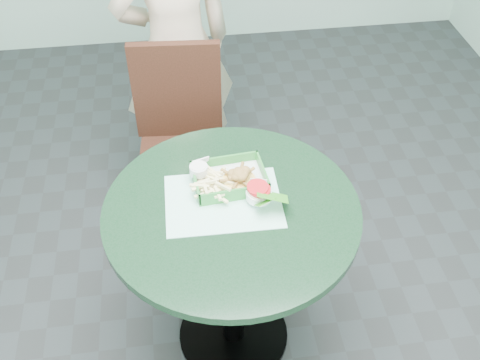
{
  "coord_description": "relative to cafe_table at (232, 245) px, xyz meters",
  "views": [
    {
      "loc": [
        -0.14,
        -1.25,
        2.08
      ],
      "look_at": [
        0.04,
        0.1,
        0.79
      ],
      "focal_mm": 42.0,
      "sensor_mm": 36.0,
      "label": 1
    }
  ],
  "objects": [
    {
      "name": "dining_chair",
      "position": [
        -0.14,
        0.7,
        -0.05
      ],
      "size": [
        0.38,
        0.38,
        0.93
      ],
      "rotation": [
        0.0,
        0.0,
        -0.08
      ],
      "color": "black",
      "rests_on": "floor"
    },
    {
      "name": "sauce_ramekin",
      "position": [
        -0.09,
        0.15,
        0.22
      ],
      "size": [
        0.06,
        0.06,
        0.04
      ],
      "rotation": [
        0.0,
        0.0,
        -0.25
      ],
      "color": "white",
      "rests_on": "food_basket"
    },
    {
      "name": "floor",
      "position": [
        0.0,
        0.0,
        -0.58
      ],
      "size": [
        4.0,
        5.0,
        0.02
      ],
      "primitive_type": "cube",
      "color": "#303335",
      "rests_on": "ground"
    },
    {
      "name": "food_basket",
      "position": [
        0.01,
        0.11,
        0.19
      ],
      "size": [
        0.24,
        0.17,
        0.05
      ],
      "rotation": [
        0.0,
        0.0,
        0.09
      ],
      "color": "#288130",
      "rests_on": "placemat"
    },
    {
      "name": "diner_person",
      "position": [
        -0.12,
        1.04,
        0.2
      ],
      "size": [
        0.65,
        0.52,
        1.55
      ],
      "primitive_type": "imported",
      "rotation": [
        0.0,
        0.0,
        3.44
      ],
      "color": "beige",
      "rests_on": "floor"
    },
    {
      "name": "placemat",
      "position": [
        -0.02,
        0.03,
        0.17
      ],
      "size": [
        0.38,
        0.29,
        0.0
      ],
      "primitive_type": "cube",
      "rotation": [
        0.0,
        0.0,
        -0.02
      ],
      "color": "#A6ECD9",
      "rests_on": "cafe_table"
    },
    {
      "name": "cafe_table",
      "position": [
        0.0,
        0.0,
        0.0
      ],
      "size": [
        0.84,
        0.84,
        0.75
      ],
      "color": "black",
      "rests_on": "floor"
    },
    {
      "name": "crab_sandwich",
      "position": [
        0.03,
        0.09,
        0.22
      ],
      "size": [
        0.11,
        0.11,
        0.07
      ],
      "rotation": [
        0.0,
        0.0,
        0.4
      ],
      "color": "#E3B751",
      "rests_on": "food_basket"
    },
    {
      "name": "garnish_cup",
      "position": [
        0.09,
        -0.0,
        0.21
      ],
      "size": [
        0.13,
        0.12,
        0.05
      ],
      "rotation": [
        0.0,
        0.0,
        -0.02
      ],
      "color": "white",
      "rests_on": "food_basket"
    },
    {
      "name": "fries_pile",
      "position": [
        -0.06,
        0.09,
        0.21
      ],
      "size": [
        0.11,
        0.13,
        0.05
      ],
      "primitive_type": null,
      "rotation": [
        0.0,
        0.0,
        -0.0
      ],
      "color": "#FFF1A4",
      "rests_on": "food_basket"
    }
  ]
}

